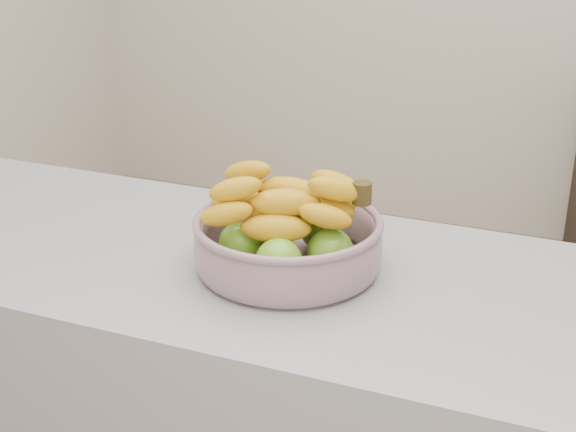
# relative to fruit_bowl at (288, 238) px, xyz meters

# --- Properties ---
(fruit_bowl) EXTENTS (0.33, 0.33, 0.17)m
(fruit_bowl) POSITION_rel_fruit_bowl_xyz_m (0.00, 0.00, 0.00)
(fruit_bowl) COLOR #9DA5BC
(fruit_bowl) RESTS_ON counter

